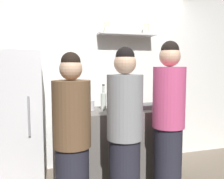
% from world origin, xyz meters
% --- Properties ---
extents(back_wall_assembly, '(4.80, 0.32, 2.60)m').
position_xyz_m(back_wall_assembly, '(0.00, 1.25, 1.30)').
color(back_wall_assembly, white).
rests_on(back_wall_assembly, ground).
extents(refrigerator, '(0.67, 0.60, 1.64)m').
position_xyz_m(refrigerator, '(-1.26, 0.85, 0.82)').
color(refrigerator, white).
rests_on(refrigerator, ground).
extents(counter, '(1.40, 0.60, 0.92)m').
position_xyz_m(counter, '(-0.11, 0.55, 0.46)').
color(counter, '#66605B').
rests_on(counter, ground).
extents(baking_pan, '(0.34, 0.24, 0.05)m').
position_xyz_m(baking_pan, '(0.42, 0.55, 0.95)').
color(baking_pan, gray).
rests_on(baking_pan, counter).
extents(utensil_holder, '(0.11, 0.11, 0.22)m').
position_xyz_m(utensil_holder, '(-0.37, 0.61, 0.98)').
color(utensil_holder, '#B2B2B7').
rests_on(utensil_holder, counter).
extents(wine_bottle_green_glass, '(0.07, 0.07, 0.29)m').
position_xyz_m(wine_bottle_green_glass, '(0.11, 0.39, 1.03)').
color(wine_bottle_green_glass, '#19471E').
rests_on(wine_bottle_green_glass, counter).
extents(wine_bottle_pale_glass, '(0.07, 0.07, 0.31)m').
position_xyz_m(wine_bottle_pale_glass, '(-0.20, 0.59, 1.04)').
color(wine_bottle_pale_glass, '#B2BFB2').
rests_on(wine_bottle_pale_glass, counter).
extents(wine_bottle_dark_glass, '(0.08, 0.08, 0.32)m').
position_xyz_m(wine_bottle_dark_glass, '(-0.05, 0.48, 1.04)').
color(wine_bottle_dark_glass, black).
rests_on(wine_bottle_dark_glass, counter).
extents(water_bottle_plastic, '(0.09, 0.09, 0.21)m').
position_xyz_m(water_bottle_plastic, '(-0.68, 0.38, 1.01)').
color(water_bottle_plastic, silver).
rests_on(water_bottle_plastic, counter).
extents(person_grey_hoodie, '(0.34, 0.34, 1.64)m').
position_xyz_m(person_grey_hoodie, '(-0.20, -0.15, 0.81)').
color(person_grey_hoodie, '#262633').
rests_on(person_grey_hoodie, ground).
extents(person_pink_top, '(0.34, 0.34, 1.72)m').
position_xyz_m(person_pink_top, '(0.35, -0.02, 0.85)').
color(person_pink_top, '#262633').
rests_on(person_pink_top, ground).
extents(person_brown_jacket, '(0.34, 0.34, 1.58)m').
position_xyz_m(person_brown_jacket, '(-0.69, -0.15, 0.77)').
color(person_brown_jacket, '#262633').
rests_on(person_brown_jacket, ground).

